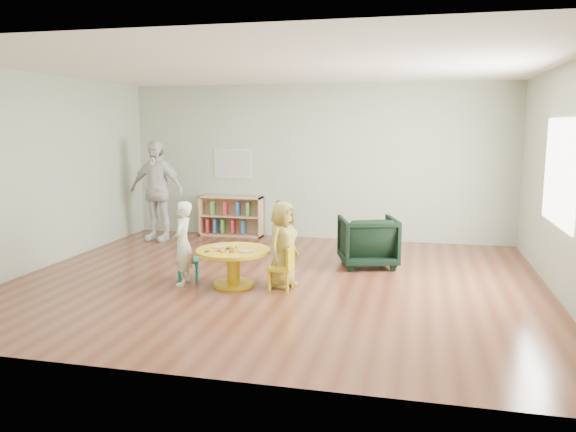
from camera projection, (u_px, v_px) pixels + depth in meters
The scene contains 11 objects.
room at pixel (277, 139), 7.24m from camera, with size 7.10×7.00×2.80m.
activity_table at pixel (233, 261), 7.26m from camera, with size 0.96×0.96×0.52m.
kid_chair_left at pixel (185, 259), 7.53m from camera, with size 0.36×0.36×0.53m.
kid_chair_right at pixel (284, 267), 7.08m from camera, with size 0.31×0.31×0.55m.
bookshelf at pixel (231, 216), 10.59m from camera, with size 1.20×0.30×0.75m.
alphabet_poster at pixel (233, 164), 10.55m from camera, with size 0.74×0.01×0.54m.
armchair at pixel (368, 241), 8.27m from camera, with size 0.79×0.82×0.74m, color black.
child_left at pixel (183, 243), 7.28m from camera, with size 0.40×0.26×1.09m, color white.
child_right at pixel (283, 244), 7.18m from camera, with size 0.54×0.35×1.11m, color yellow.
toddler at pixel (279, 222), 9.76m from camera, with size 0.39×0.30×0.80m, color #1C2147.
adult_caretaker at pixel (156, 191), 10.08m from camera, with size 1.06×0.44×1.81m, color silver.
Camera 1 is at (1.82, -7.08, 2.06)m, focal length 35.00 mm.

